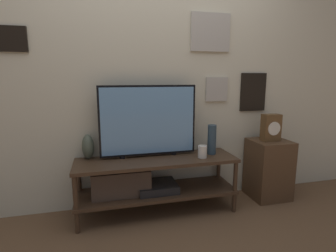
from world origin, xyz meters
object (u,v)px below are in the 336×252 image
vase_tall_ceramic (212,140)px  vase_urn_stoneware (88,147)px  television (148,121)px  candle_jar (202,152)px  mantel_clock (271,128)px

vase_tall_ceramic → vase_urn_stoneware: bearing=173.4°
television → vase_tall_ceramic: bearing=-6.2°
vase_urn_stoneware → candle_jar: 1.04m
television → candle_jar: (0.47, -0.16, -0.28)m
candle_jar → mantel_clock: size_ratio=0.41×
mantel_clock → vase_urn_stoneware: bearing=175.5°
television → mantel_clock: bearing=-3.4°
vase_urn_stoneware → vase_tall_ceramic: (1.15, -0.13, 0.03)m
vase_tall_ceramic → mantel_clock: mantel_clock is taller
television → mantel_clock: 1.25m
vase_tall_ceramic → mantel_clock: bearing=-0.8°
vase_urn_stoneware → mantel_clock: (1.78, -0.14, 0.12)m
vase_urn_stoneware → television: bearing=-7.0°
television → vase_urn_stoneware: bearing=173.0°
candle_jar → vase_urn_stoneware: bearing=167.6°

